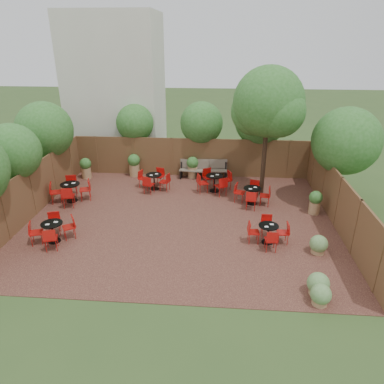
{
  "coord_description": "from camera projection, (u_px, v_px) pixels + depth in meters",
  "views": [
    {
      "loc": [
        1.47,
        -12.7,
        6.74
      ],
      "look_at": [
        0.41,
        0.5,
        1.0
      ],
      "focal_mm": 33.63,
      "sensor_mm": 36.0,
      "label": 1
    }
  ],
  "objects": [
    {
      "name": "fence_back",
      "position": [
        191.0,
        157.0,
        18.57
      ],
      "size": [
        12.0,
        0.08,
        2.0
      ],
      "primitive_type": "cube",
      "color": "#53391E",
      "rests_on": "ground"
    },
    {
      "name": "courtyard_paving",
      "position": [
        181.0,
        219.0,
        14.39
      ],
      "size": [
        12.0,
        10.0,
        0.02
      ],
      "primitive_type": "cube",
      "color": "#381B17",
      "rests_on": "ground"
    },
    {
      "name": "bistro_tables",
      "position": [
        163.0,
        197.0,
        15.26
      ],
      "size": [
        9.83,
        6.62,
        0.95
      ],
      "color": "black",
      "rests_on": "courtyard_paving"
    },
    {
      "name": "park_bench_left",
      "position": [
        212.0,
        169.0,
        18.34
      ],
      "size": [
        1.61,
        0.62,
        0.98
      ],
      "rotation": [
        0.0,
        0.0,
        0.07
      ],
      "color": "brown",
      "rests_on": "courtyard_paving"
    },
    {
      "name": "overhang_foliage",
      "position": [
        154.0,
        137.0,
        15.5
      ],
      "size": [
        16.07,
        10.99,
        2.78
      ],
      "color": "#2B6320",
      "rests_on": "ground"
    },
    {
      "name": "courtyard_tree",
      "position": [
        268.0,
        106.0,
        15.08
      ],
      "size": [
        3.03,
        2.98,
        5.7
      ],
      "rotation": [
        0.0,
        0.0,
        -0.04
      ],
      "color": "black",
      "rests_on": "courtyard_paving"
    },
    {
      "name": "neighbour_building",
      "position": [
        117.0,
        89.0,
        20.45
      ],
      "size": [
        5.0,
        4.0,
        8.0
      ],
      "primitive_type": "cube",
      "color": "beige",
      "rests_on": "ground"
    },
    {
      "name": "park_bench_right",
      "position": [
        194.0,
        169.0,
        18.41
      ],
      "size": [
        1.55,
        0.67,
        0.93
      ],
      "rotation": [
        0.0,
        0.0,
        -0.12
      ],
      "color": "brown",
      "rests_on": "courtyard_paving"
    },
    {
      "name": "ground",
      "position": [
        181.0,
        219.0,
        14.4
      ],
      "size": [
        80.0,
        80.0,
        0.0
      ],
      "primitive_type": "plane",
      "color": "#354F23",
      "rests_on": "ground"
    },
    {
      "name": "planters",
      "position": [
        166.0,
        171.0,
        17.77
      ],
      "size": [
        11.32,
        4.33,
        1.16
      ],
      "color": "#9C774E",
      "rests_on": "courtyard_paving"
    },
    {
      "name": "fence_left",
      "position": [
        32.0,
        192.0,
        14.44
      ],
      "size": [
        0.08,
        10.0,
        2.0
      ],
      "primitive_type": "cube",
      "color": "#53391E",
      "rests_on": "ground"
    },
    {
      "name": "fence_right",
      "position": [
        338.0,
        202.0,
        13.56
      ],
      "size": [
        0.08,
        10.0,
        2.0
      ],
      "primitive_type": "cube",
      "color": "#53391E",
      "rests_on": "ground"
    },
    {
      "name": "low_shrubs",
      "position": [
        319.0,
        272.0,
        10.62
      ],
      "size": [
        1.14,
        3.17,
        0.68
      ],
      "color": "#9C774E",
      "rests_on": "courtyard_paving"
    }
  ]
}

